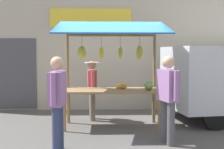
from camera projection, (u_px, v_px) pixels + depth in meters
ground_plane at (112, 127)px, 6.82m from camera, size 40.00×40.00×0.00m
street_backdrop at (107, 54)px, 8.88m from camera, size 9.00×0.30×3.40m
market_stall at (113, 61)px, 6.73m from camera, size 2.50×1.46×2.50m
vendor_with_sunhat at (92, 86)px, 7.49m from camera, size 0.39×0.66×1.52m
shopper_in_grey_tee at (58, 97)px, 5.01m from camera, size 0.25×0.71×1.67m
shopper_with_shopping_bag at (168, 93)px, 5.49m from camera, size 0.35×0.69×1.67m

